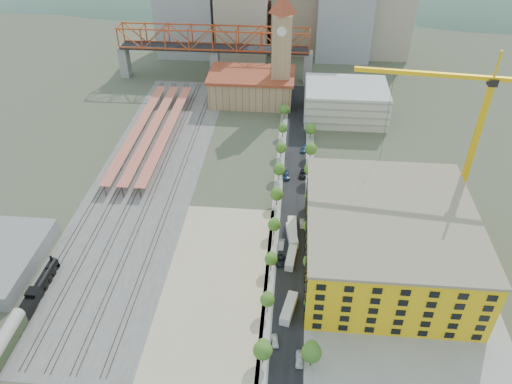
# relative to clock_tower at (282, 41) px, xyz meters

# --- Properties ---
(ground) EXTENTS (400.00, 400.00, 0.00)m
(ground) POSITION_rel_clock_tower_xyz_m (-8.00, -79.99, -28.70)
(ground) COLOR #474C38
(ground) RESTS_ON ground
(ballast_strip) EXTENTS (36.00, 165.00, 0.06)m
(ballast_strip) POSITION_rel_clock_tower_xyz_m (-44.00, -62.49, -28.67)
(ballast_strip) COLOR #605E59
(ballast_strip) RESTS_ON ground
(dirt_lot) EXTENTS (28.00, 67.00, 0.06)m
(dirt_lot) POSITION_rel_clock_tower_xyz_m (-12.00, -111.49, -28.67)
(dirt_lot) COLOR tan
(dirt_lot) RESTS_ON ground
(street_asphalt) EXTENTS (12.00, 170.00, 0.06)m
(street_asphalt) POSITION_rel_clock_tower_xyz_m (8.00, -64.99, -28.67)
(street_asphalt) COLOR black
(street_asphalt) RESTS_ON ground
(sidewalk_west) EXTENTS (3.00, 170.00, 0.04)m
(sidewalk_west) POSITION_rel_clock_tower_xyz_m (2.50, -64.99, -28.68)
(sidewalk_west) COLOR gray
(sidewalk_west) RESTS_ON ground
(sidewalk_east) EXTENTS (3.00, 170.00, 0.04)m
(sidewalk_east) POSITION_rel_clock_tower_xyz_m (13.50, -64.99, -28.68)
(sidewalk_east) COLOR gray
(sidewalk_east) RESTS_ON ground
(construction_pad) EXTENTS (50.00, 90.00, 0.06)m
(construction_pad) POSITION_rel_clock_tower_xyz_m (37.00, -99.99, -28.67)
(construction_pad) COLOR gray
(construction_pad) RESTS_ON ground
(rail_tracks) EXTENTS (26.56, 160.00, 0.18)m
(rail_tracks) POSITION_rel_clock_tower_xyz_m (-45.80, -62.49, -28.55)
(rail_tracks) COLOR #382B23
(rail_tracks) RESTS_ON ground
(platform_canopies) EXTENTS (16.00, 80.00, 4.12)m
(platform_canopies) POSITION_rel_clock_tower_xyz_m (-49.00, -34.99, -24.70)
(platform_canopies) COLOR #CE734F
(platform_canopies) RESTS_ON ground
(station_hall) EXTENTS (38.00, 24.00, 13.10)m
(station_hall) POSITION_rel_clock_tower_xyz_m (-13.00, 2.01, -22.03)
(station_hall) COLOR tan
(station_hall) RESTS_ON ground
(clock_tower) EXTENTS (12.00, 12.00, 52.00)m
(clock_tower) POSITION_rel_clock_tower_xyz_m (0.00, 0.00, 0.00)
(clock_tower) COLOR tan
(clock_tower) RESTS_ON ground
(parking_garage) EXTENTS (34.00, 26.00, 14.00)m
(parking_garage) POSITION_rel_clock_tower_xyz_m (28.00, -9.99, -21.70)
(parking_garage) COLOR silver
(parking_garage) RESTS_ON ground
(truss_bridge) EXTENTS (94.00, 9.60, 25.60)m
(truss_bridge) POSITION_rel_clock_tower_xyz_m (-33.00, 25.01, -9.83)
(truss_bridge) COLOR gray
(truss_bridge) RESTS_ON ground
(construction_building) EXTENTS (44.60, 50.60, 18.80)m
(construction_building) POSITION_rel_clock_tower_xyz_m (34.00, -99.99, -19.29)
(construction_building) COLOR yellow
(construction_building) RESTS_ON ground
(street_trees) EXTENTS (15.40, 124.40, 8.00)m
(street_trees) POSITION_rel_clock_tower_xyz_m (8.00, -74.99, -28.70)
(street_trees) COLOR #3E7122
(street_trees) RESTS_ON ground
(skyline) EXTENTS (133.00, 46.00, 60.00)m
(skyline) POSITION_rel_clock_tower_xyz_m (-0.53, 62.32, -5.89)
(skyline) COLOR #9EA0A3
(skyline) RESTS_ON ground
(distant_hills) EXTENTS (647.00, 264.00, 227.00)m
(distant_hills) POSITION_rel_clock_tower_xyz_m (37.28, 180.01, -108.23)
(distant_hills) COLOR #4C6B59
(distant_hills) RESTS_ON ground
(locomotive) EXTENTS (2.89, 22.27, 5.57)m
(locomotive) POSITION_rel_clock_tower_xyz_m (-58.00, -118.61, -26.62)
(locomotive) COLOR black
(locomotive) RESTS_ON ground
(coach) EXTENTS (3.20, 18.56, 5.83)m
(coach) POSITION_rel_clock_tower_xyz_m (-58.00, -138.26, -25.60)
(coach) COLOR #303C21
(coach) RESTS_ON ground
(tower_crane) EXTENTS (50.13, 6.85, 53.61)m
(tower_crane) POSITION_rel_clock_tower_xyz_m (56.45, -73.34, 4.39)
(tower_crane) COLOR yellow
(tower_crane) RESTS_ON ground
(site_trailer_a) EXTENTS (4.54, 10.04, 2.66)m
(site_trailer_a) POSITION_rel_clock_tower_xyz_m (8.00, -119.52, -27.37)
(site_trailer_a) COLOR silver
(site_trailer_a) RESTS_ON ground
(site_trailer_b) EXTENTS (3.36, 9.17, 2.45)m
(site_trailer_b) POSITION_rel_clock_tower_xyz_m (8.00, -100.81, -27.47)
(site_trailer_b) COLOR silver
(site_trailer_b) RESTS_ON ground
(site_trailer_c) EXTENTS (4.04, 9.83, 2.61)m
(site_trailer_c) POSITION_rel_clock_tower_xyz_m (8.00, -91.16, -27.39)
(site_trailer_c) COLOR silver
(site_trailer_c) RESTS_ON ground
(site_trailer_d) EXTENTS (3.13, 9.93, 2.68)m
(site_trailer_d) POSITION_rel_clock_tower_xyz_m (8.00, -88.30, -27.36)
(site_trailer_d) COLOR silver
(site_trailer_d) RESTS_ON ground
(car_0) EXTENTS (2.24, 4.16, 1.34)m
(car_0) POSITION_rel_clock_tower_xyz_m (5.00, -129.38, -28.02)
(car_0) COLOR white
(car_0) RESTS_ON ground
(car_1) EXTENTS (1.78, 4.61, 1.50)m
(car_1) POSITION_rel_clock_tower_xyz_m (5.00, -94.99, -27.95)
(car_1) COLOR #A8A9AE
(car_1) RESTS_ON ground
(car_2) EXTENTS (2.74, 5.20, 1.39)m
(car_2) POSITION_rel_clock_tower_xyz_m (5.00, -101.59, -28.00)
(car_2) COLOR black
(car_2) RESTS_ON ground
(car_3) EXTENTS (2.82, 5.58, 1.55)m
(car_3) POSITION_rel_clock_tower_xyz_m (5.00, -58.53, -27.92)
(car_3) COLOR navy
(car_3) RESTS_ON ground
(car_4) EXTENTS (1.92, 4.72, 1.61)m
(car_4) POSITION_rel_clock_tower_xyz_m (11.00, -134.06, -27.89)
(car_4) COLOR white
(car_4) RESTS_ON ground
(car_5) EXTENTS (1.67, 4.35, 1.41)m
(car_5) POSITION_rel_clock_tower_xyz_m (11.00, -84.74, -27.99)
(car_5) COLOR #A5A4A9
(car_5) RESTS_ON ground
(car_6) EXTENTS (3.38, 5.87, 1.54)m
(car_6) POSITION_rel_clock_tower_xyz_m (11.00, -56.92, -27.93)
(car_6) COLOR black
(car_6) RESTS_ON ground
(car_7) EXTENTS (2.48, 5.00, 1.40)m
(car_7) POSITION_rel_clock_tower_xyz_m (11.00, -39.92, -28.00)
(car_7) COLOR navy
(car_7) RESTS_ON ground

